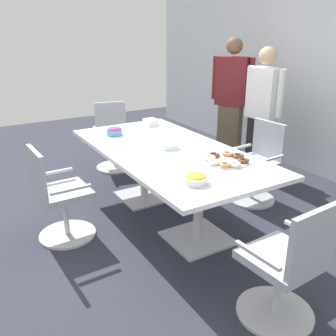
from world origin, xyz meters
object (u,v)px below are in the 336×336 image
office_chair_1 (257,166)px  plate_stack (170,146)px  office_chair_0 (287,269)px  person_standing_0 (231,99)px  donut_platter (226,160)px  snack_bowl_chips_yellow (196,178)px  conference_table (168,161)px  napkin_pile (151,122)px  snack_bowl_candy_mix (115,131)px  office_chair_2 (113,140)px  person_standing_1 (263,113)px  office_chair_3 (58,199)px

office_chair_1 → plate_stack: 1.14m
office_chair_0 → person_standing_0: size_ratio=0.51×
office_chair_0 → donut_platter: office_chair_0 is taller
snack_bowl_chips_yellow → conference_table: bearing=163.3°
conference_table → office_chair_0: bearing=-3.3°
conference_table → napkin_pile: 1.00m
person_standing_0 → napkin_pile: person_standing_0 is taller
office_chair_1 → napkin_pile: office_chair_1 is taller
snack_bowl_chips_yellow → snack_bowl_candy_mix: 1.61m
conference_table → office_chair_2: 1.71m
plate_stack → donut_platter: bearing=20.8°
snack_bowl_candy_mix → plate_stack: size_ratio=0.94×
conference_table → office_chair_0: size_ratio=2.64×
conference_table → office_chair_0: office_chair_0 is taller
snack_bowl_chips_yellow → person_standing_0: bearing=134.5°
person_standing_1 → snack_bowl_candy_mix: bearing=77.4°
office_chair_0 → napkin_pile: office_chair_0 is taller
conference_table → office_chair_1: size_ratio=2.64×
person_standing_0 → snack_bowl_candy_mix: (0.31, -1.96, -0.13)m
office_chair_0 → office_chair_3: 2.11m
conference_table → donut_platter: size_ratio=5.87×
donut_platter → conference_table: bearing=-155.8°
office_chair_1 → office_chair_3: same height
conference_table → office_chair_3: 1.13m
office_chair_0 → office_chair_1: same height
snack_bowl_chips_yellow → snack_bowl_candy_mix: bearing=179.8°
office_chair_1 → snack_bowl_chips_yellow: size_ratio=4.63×
office_chair_1 → snack_bowl_chips_yellow: 1.57m
office_chair_0 → snack_bowl_chips_yellow: size_ratio=4.63×
napkin_pile → person_standing_0: bearing=95.8°
snack_bowl_chips_yellow → napkin_pile: bearing=162.5°
office_chair_2 → snack_bowl_candy_mix: size_ratio=5.09×
office_chair_0 → plate_stack: bearing=82.3°
office_chair_1 → snack_bowl_chips_yellow: office_chair_1 is taller
office_chair_2 → napkin_pile: (0.76, 0.20, 0.39)m
office_chair_2 → donut_platter: bearing=106.6°
office_chair_1 → office_chair_2: (-1.85, -0.99, 0.00)m
office_chair_1 → snack_bowl_candy_mix: size_ratio=5.09×
conference_table → office_chair_1: bearing=82.0°
person_standing_0 → office_chair_0: bearing=116.1°
office_chair_0 → snack_bowl_candy_mix: size_ratio=5.09×
office_chair_0 → plate_stack: size_ratio=4.79×
plate_stack → napkin_pile: (-0.91, 0.28, 0.02)m
office_chair_3 → napkin_pile: bearing=116.9°
person_standing_1 → snack_bowl_chips_yellow: 2.24m
office_chair_3 → person_standing_1: 2.77m
office_chair_1 → plate_stack: size_ratio=4.79×
office_chair_0 → donut_platter: bearing=68.5°
person_standing_0 → plate_stack: bearing=91.3°
donut_platter → napkin_pile: (-1.52, 0.04, 0.02)m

